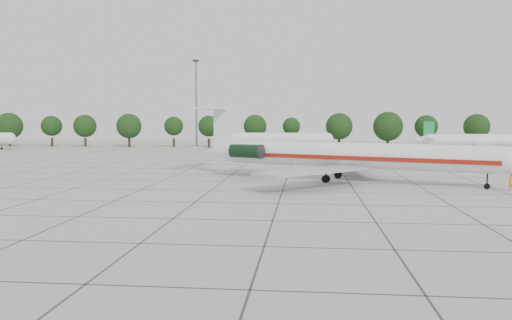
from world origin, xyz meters
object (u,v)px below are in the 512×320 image
Objects in this scene: main_airliner at (337,154)px; bg_airliner_c at (273,139)px; ground_crew at (511,182)px; bg_airliner_d at (487,141)px; floodlight_mast at (196,98)px.

main_airliner is 1.41× the size of bg_airliner_c.
bg_airliner_d reaches higher than ground_crew.
ground_crew is 76.56m from bg_airliner_c.
bg_airliner_c is 1.11× the size of floodlight_mast.
bg_airliner_c is 32.61m from floodlight_mast.
ground_crew is 0.08× the size of floodlight_mast.
bg_airliner_d is (50.59, -6.10, 0.00)m from bg_airliner_c.
main_airliner is 1.41× the size of bg_airliner_d.
bg_airliner_d is at bearing 77.09° from main_airliner.
bg_airliner_d is 1.11× the size of floodlight_mast.
main_airliner is 20.31m from ground_crew.
bg_airliner_c reaches higher than ground_crew.
floodlight_mast reaches higher than bg_airliner_d.
ground_crew is 0.07× the size of bg_airliner_c.
ground_crew is 105.31m from floodlight_mast.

